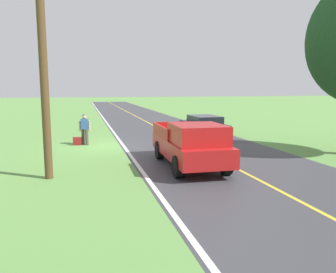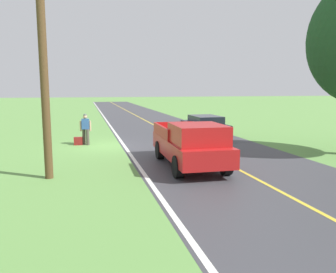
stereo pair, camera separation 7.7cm
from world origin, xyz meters
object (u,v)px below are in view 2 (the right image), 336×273
at_px(suitcase_carried, 78,141).
at_px(utility_pole_roadside, 43,52).
at_px(hitchhiker_walking, 86,127).
at_px(sedan_near_oncoming, 205,126).
at_px(pickup_truck_passing, 191,144).

distance_m(suitcase_carried, utility_pole_roadside, 8.11).
distance_m(hitchhiker_walking, suitcase_carried, 0.87).
bearing_deg(hitchhiker_walking, suitcase_carried, 5.62).
bearing_deg(utility_pole_roadside, sedan_near_oncoming, -137.65).
xyz_separation_m(hitchhiker_walking, sedan_near_oncoming, (-7.43, -0.99, -0.23)).
distance_m(hitchhiker_walking, pickup_truck_passing, 7.77).
height_order(suitcase_carried, utility_pole_roadside, utility_pole_roadside).
relative_size(hitchhiker_walking, utility_pole_roadside, 0.20).
relative_size(suitcase_carried, utility_pole_roadside, 0.05).
distance_m(pickup_truck_passing, utility_pole_roadside, 6.36).
distance_m(hitchhiker_walking, utility_pole_roadside, 7.86).
relative_size(sedan_near_oncoming, utility_pole_roadside, 0.51).
height_order(hitchhiker_walking, utility_pole_roadside, utility_pole_roadside).
bearing_deg(hitchhiker_walking, pickup_truck_passing, 121.48).
relative_size(suitcase_carried, sedan_near_oncoming, 0.10).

